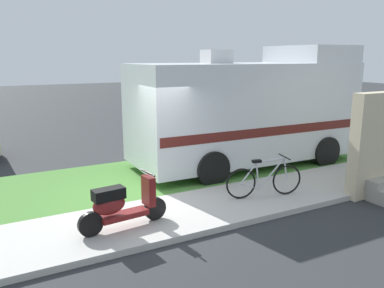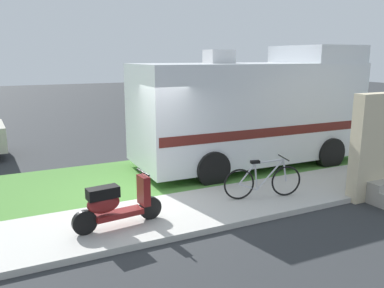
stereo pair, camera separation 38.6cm
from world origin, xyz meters
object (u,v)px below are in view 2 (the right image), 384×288
object	(u,v)px
motorhome_rv	(251,110)
scooter	(115,203)
bottle_green	(350,176)
bicycle	(263,181)

from	to	relation	value
motorhome_rv	scooter	size ratio (longest dim) A/B	3.87
motorhome_rv	bottle_green	bearing A→B (deg)	-66.08
scooter	bicycle	distance (m)	3.33
scooter	bicycle	size ratio (longest dim) A/B	0.98
bicycle	scooter	bearing A→B (deg)	-178.57
scooter	bicycle	bearing A→B (deg)	1.43
scooter	motorhome_rv	bearing A→B (deg)	29.78
scooter	bicycle	world-z (taller)	scooter
motorhome_rv	scooter	bearing A→B (deg)	-150.22
bottle_green	scooter	bearing A→B (deg)	-179.20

